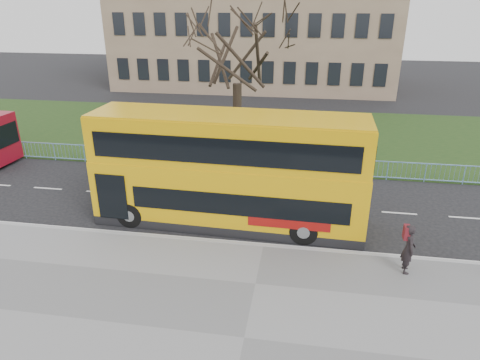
% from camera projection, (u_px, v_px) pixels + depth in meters
% --- Properties ---
extents(ground, '(120.00, 120.00, 0.00)m').
position_uv_depth(ground, '(267.00, 229.00, 18.75)').
color(ground, black).
rests_on(ground, ground).
extents(pavement, '(80.00, 10.50, 0.12)m').
position_uv_depth(pavement, '(244.00, 339.00, 12.59)').
color(pavement, slate).
rests_on(pavement, ground).
extents(kerb, '(80.00, 0.20, 0.14)m').
position_uv_depth(kerb, '(263.00, 246.00, 17.31)').
color(kerb, '#959698').
rests_on(kerb, ground).
extents(grass_verge, '(80.00, 15.40, 0.08)m').
position_uv_depth(grass_verge, '(287.00, 134.00, 31.73)').
color(grass_verge, '#1A3513').
rests_on(grass_verge, ground).
extents(guard_railing, '(40.00, 0.12, 1.10)m').
position_uv_depth(guard_railing, '(279.00, 164.00, 24.53)').
color(guard_railing, '#80B1E4').
rests_on(guard_railing, ground).
extents(bare_tree, '(7.32, 7.32, 10.45)m').
position_uv_depth(bare_tree, '(237.00, 70.00, 26.21)').
color(bare_tree, black).
rests_on(bare_tree, grass_verge).
extents(civic_building, '(30.00, 15.00, 14.00)m').
position_uv_depth(civic_building, '(256.00, 21.00, 48.58)').
color(civic_building, '#816852').
rests_on(civic_building, ground).
extents(yellow_bus, '(11.76, 3.15, 4.89)m').
position_uv_depth(yellow_bus, '(228.00, 168.00, 18.34)').
color(yellow_bus, '#DEA509').
rests_on(yellow_bus, ground).
extents(pedestrian, '(0.46, 0.69, 1.89)m').
position_uv_depth(pedestrian, '(409.00, 249.00, 15.28)').
color(pedestrian, black).
rests_on(pedestrian, pavement).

